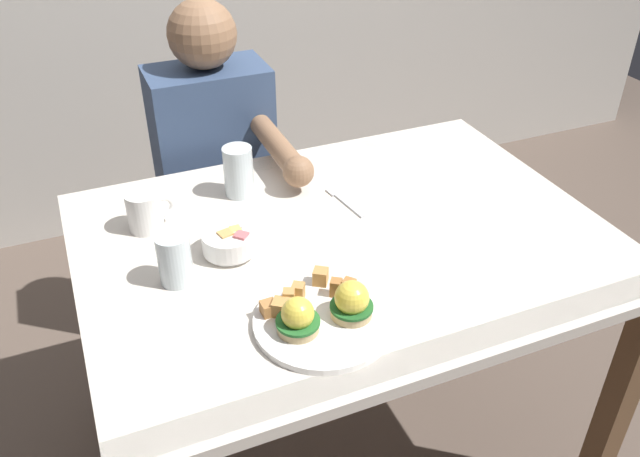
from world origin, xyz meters
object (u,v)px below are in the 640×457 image
Objects in this scene: fork at (343,201)px; water_glass_near at (239,175)px; water_glass_far at (175,261)px; fruit_bowl at (230,242)px; diner_person at (219,167)px; coffee_mug at (145,210)px; dining_table at (346,273)px; eggs_benedict_plate at (323,314)px.

water_glass_near is at bearing 149.14° from fork.
water_glass_far is at bearing -161.00° from fork.
fruit_bowl is 0.26m from water_glass_near.
water_glass_near is at bearing -94.31° from diner_person.
diner_person is (0.27, 0.39, -0.14)m from coffee_mug.
diner_person reaches higher than dining_table.
fruit_bowl is at bearing 171.36° from dining_table.
dining_table is 10.00× the size of fruit_bowl.
fork is at bearing -66.05° from diner_person.
fork is (0.22, 0.40, -0.02)m from eggs_benedict_plate.
eggs_benedict_plate is 0.53m from water_glass_near.
water_glass_near reaches higher than dining_table.
dining_table is 9.29× the size of water_glass_near.
diner_person is at bearing 85.69° from water_glass_near.
water_glass_far is at bearing -127.69° from water_glass_near.
dining_table is 0.19m from fork.
dining_table is at bearing -111.72° from fork.
diner_person reaches higher than eggs_benedict_plate.
diner_person reaches higher than fork.
fruit_bowl is at bearing -48.93° from coffee_mug.
diner_person is at bearing 78.02° from fruit_bowl.
fruit_bowl reaches higher than fork.
fruit_bowl is 0.23m from coffee_mug.
water_glass_near is at bearing 90.41° from eggs_benedict_plate.
coffee_mug is 0.49m from diner_person.
water_glass_far is at bearing -112.15° from diner_person.
coffee_mug reaches higher than fruit_bowl.
fruit_bowl is at bearing 108.65° from eggs_benedict_plate.
fork reaches higher than dining_table.
fork is (0.32, 0.10, -0.03)m from fruit_bowl.
eggs_benedict_plate is 0.33m from water_glass_far.
eggs_benedict_plate is at bearing -71.35° from fruit_bowl.
dining_table is at bearing -27.17° from coffee_mug.
fruit_bowl reaches higher than dining_table.
coffee_mug is at bearing 152.83° from dining_table.
dining_table is 7.69× the size of fork.
coffee_mug is 0.99× the size of water_glass_far.
fork is at bearing 60.64° from eggs_benedict_plate.
coffee_mug is 0.10× the size of diner_person.
water_glass_near reaches higher than eggs_benedict_plate.
coffee_mug is 0.25m from water_glass_near.
eggs_benedict_plate is 0.46m from fork.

